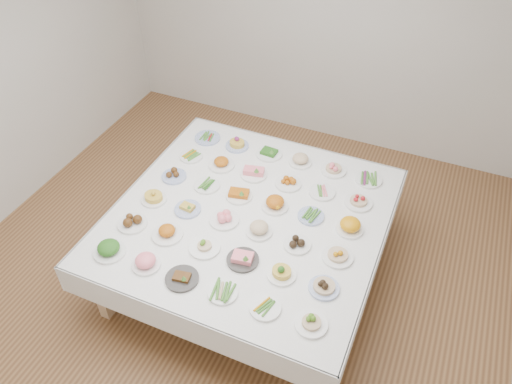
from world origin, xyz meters
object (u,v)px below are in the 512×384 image
at_px(dish_18, 174,174).
at_px(display_table, 249,220).
at_px(dish_0, 108,247).
at_px(dish_35, 369,179).

bearing_deg(dish_18, display_table, -11.28).
distance_m(display_table, dish_0, 1.18).
relative_size(display_table, dish_35, 8.76).
bearing_deg(dish_35, dish_18, -158.10).
relative_size(dish_0, dish_18, 1.11).
relative_size(dish_18, dish_35, 0.87).
bearing_deg(dish_35, display_table, -134.78).
xyz_separation_m(dish_0, dish_18, (-0.01, 1.00, -0.03)).
distance_m(dish_0, dish_18, 1.00).
bearing_deg(display_table, dish_18, 168.72).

